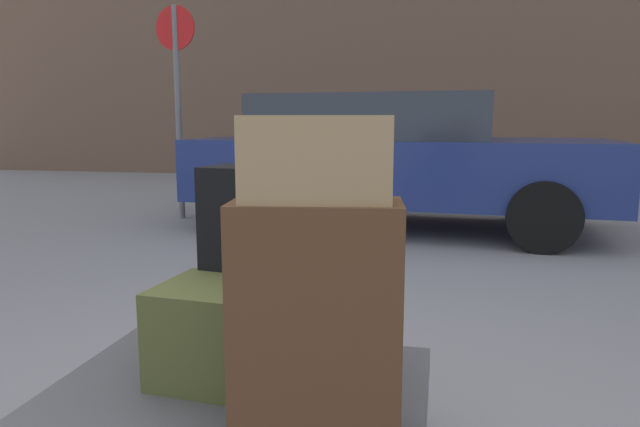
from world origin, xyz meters
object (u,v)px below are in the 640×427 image
Objects in this scene: duffel_bag_olive_center at (252,336)px; suitcase_black_front_right at (267,262)px; bollard_kerb_near at (561,174)px; luggage_cart at (241,406)px; duffel_bag_tan_topmost_pile at (316,159)px; parked_car at (392,158)px; suitcase_brown_stacked_top at (316,322)px; no_parking_sign at (177,89)px.

suitcase_black_front_right is (-0.02, 0.24, 0.18)m from duffel_bag_olive_center.
bollard_kerb_near is at bearing 78.18° from duffel_bag_olive_center.
luggage_cart is at bearing -107.10° from bollard_kerb_near.
bollard_kerb_near is at bearing 66.55° from duffel_bag_tan_topmost_pile.
parked_car is at bearing 94.67° from duffel_bag_olive_center.
bollard_kerb_near is at bearing 67.73° from suitcase_brown_stacked_top.
luggage_cart is at bearing -84.20° from suitcase_black_front_right.
duffel_bag_tan_topmost_pile is at bearing -39.48° from duffel_bag_olive_center.
duffel_bag_olive_center is 1.63× the size of duffel_bag_tan_topmost_pile.
suitcase_black_front_right is 0.15× the size of parked_car.
duffel_bag_olive_center is at bearing -106.92° from bollard_kerb_near.
luggage_cart is 0.54m from suitcase_brown_stacked_top.
no_parking_sign reaches higher than suitcase_brown_stacked_top.
suitcase_black_front_right reaches higher than duffel_bag_olive_center.
duffel_bag_tan_topmost_pile is at bearing 0.00° from suitcase_brown_stacked_top.
bollard_kerb_near is (2.31, 3.09, -0.41)m from parked_car.
parked_car is 2.61m from no_parking_sign.
duffel_bag_tan_topmost_pile is (0.28, -0.50, 0.39)m from suitcase_black_front_right.
suitcase_black_front_right reaches higher than luggage_cart.
parked_car is (0.07, 4.63, 0.49)m from luggage_cart.
duffel_bag_tan_topmost_pile is 0.15× the size of no_parking_sign.
duffel_bag_olive_center is 0.89× the size of suitcase_black_front_right.
parked_car reaches higher than luggage_cart.
luggage_cart is at bearing -141.64° from duffel_bag_olive_center.
duffel_bag_tan_topmost_pile reaches higher than luggage_cart.
no_parking_sign reaches higher than duffel_bag_tan_topmost_pile.
no_parking_sign reaches higher than duffel_bag_olive_center.
suitcase_black_front_right is at bearing 110.75° from duffel_bag_tan_topmost_pile.
duffel_bag_olive_center is (0.03, 0.02, 0.22)m from luggage_cart.
duffel_bag_tan_topmost_pile is at bearing -87.33° from parked_car.
duffel_bag_olive_center is at bearing -62.33° from no_parking_sign.
luggage_cart is 0.26× the size of parked_car.
bollard_kerb_near is at bearing 80.24° from suitcase_black_front_right.
luggage_cart is at bearing 132.33° from duffel_bag_tan_topmost_pile.
suitcase_brown_stacked_top is 0.94× the size of suitcase_black_front_right.
duffel_bag_tan_topmost_pile is 0.08× the size of parked_car.
no_parking_sign is (-2.44, 4.45, 0.84)m from suitcase_black_front_right.
luggage_cart is 1.96× the size of duffel_bag_olive_center.
luggage_cart is 5.45m from no_parking_sign.
suitcase_brown_stacked_top is at bearing -38.88° from luggage_cart.
duffel_bag_olive_center is at bearing 127.81° from suitcase_brown_stacked_top.
bollard_kerb_near reaches higher than luggage_cart.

